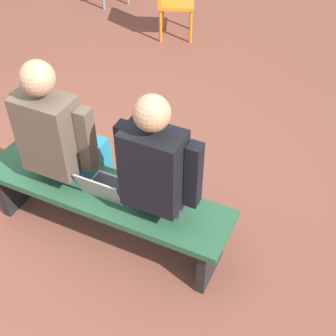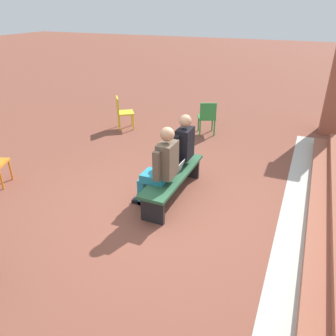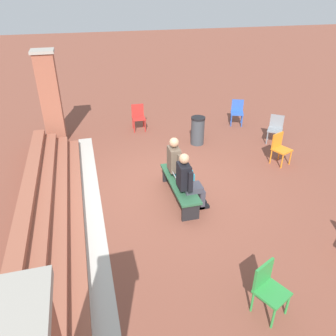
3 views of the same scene
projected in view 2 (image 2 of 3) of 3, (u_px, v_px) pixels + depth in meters
The scene contains 8 objects.
ground_plane at pixel (171, 210), 5.28m from camera, with size 60.00×60.00×0.00m, color brown.
concrete_strip at pixel (292, 223), 4.95m from camera, with size 7.89×0.40×0.01m, color #B7B2A8.
bench at pixel (173, 178), 5.49m from camera, with size 1.80×0.44×0.45m.
person_student at pixel (179, 149), 5.68m from camera, with size 0.54×0.69×1.35m.
person_adult at pixel (161, 166), 5.07m from camera, with size 0.56×0.71×1.37m.
laptop at pixel (175, 170), 5.45m from camera, with size 0.32×0.29×0.21m.
plastic_chair_foreground at pixel (207, 116), 8.15m from camera, with size 0.56×0.56×0.84m.
plastic_chair_near_bench_right at pixel (122, 111), 8.56m from camera, with size 0.59×0.59×0.84m.
Camera 2 is at (4.07, 1.72, 2.97)m, focal length 35.00 mm.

